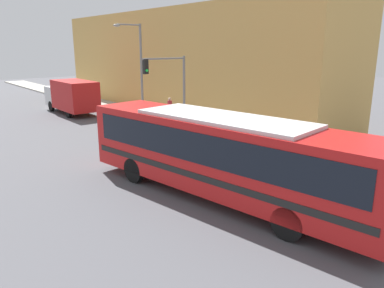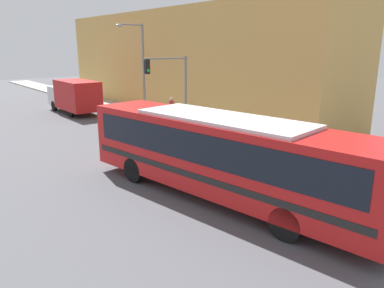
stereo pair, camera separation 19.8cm
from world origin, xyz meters
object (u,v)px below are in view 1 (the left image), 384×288
city_bus (222,152)px  street_lamp (138,63)px  traffic_light_pole (170,80)px  parking_meter (197,118)px  delivery_truck (72,95)px  fire_hydrant (237,137)px  pedestrian_near_corner (170,110)px

city_bus → street_lamp: bearing=61.0°
traffic_light_pole → parking_meter: size_ratio=3.44×
delivery_truck → street_lamp: bearing=-61.5°
city_bus → fire_hydrant: city_bus is taller
delivery_truck → traffic_light_pole: (2.17, -11.30, 1.97)m
street_lamp → city_bus: bearing=-111.0°
city_bus → pedestrian_near_corner: city_bus is taller
parking_meter → delivery_truck: bearing=104.0°
delivery_truck → parking_meter: 13.19m
street_lamp → fire_hydrant: bearing=-89.8°
city_bus → delivery_truck: bearing=74.3°
traffic_light_pole → pedestrian_near_corner: traffic_light_pole is taller
delivery_truck → street_lamp: size_ratio=0.94×
fire_hydrant → pedestrian_near_corner: size_ratio=0.42×
delivery_truck → fire_hydrant: delivery_truck is taller
city_bus → street_lamp: size_ratio=1.78×
city_bus → parking_meter: size_ratio=8.96×
fire_hydrant → parking_meter: parking_meter is taller
city_bus → pedestrian_near_corner: bearing=54.0°
fire_hydrant → pedestrian_near_corner: bearing=86.1°
fire_hydrant → parking_meter: (0.00, 3.69, 0.56)m
city_bus → parking_meter: bearing=47.1°
delivery_truck → street_lamp: 7.18m
fire_hydrant → traffic_light_pole: size_ratio=0.16×
delivery_truck → traffic_light_pole: traffic_light_pole is taller
city_bus → parking_meter: city_bus is taller
city_bus → street_lamp: 17.03m
traffic_light_pole → pedestrian_near_corner: (1.52, 2.16, -2.41)m
city_bus → pedestrian_near_corner: (6.59, 12.39, -0.75)m
pedestrian_near_corner → traffic_light_pole: bearing=-125.1°
fire_hydrant → delivery_truck: bearing=101.0°
delivery_truck → parking_meter: bearing=-76.0°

